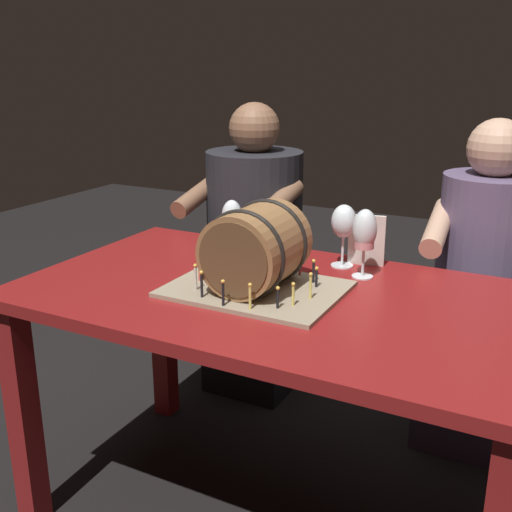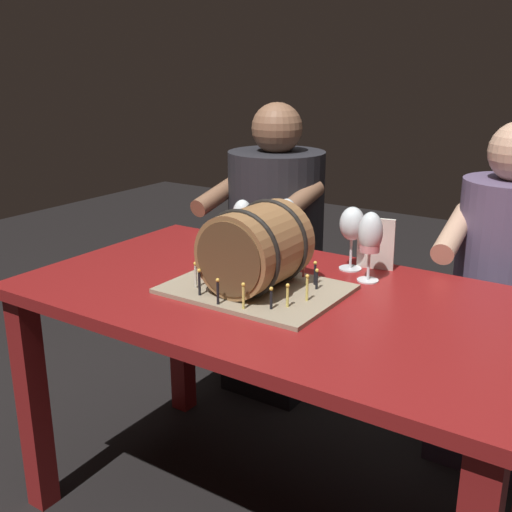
% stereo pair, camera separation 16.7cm
% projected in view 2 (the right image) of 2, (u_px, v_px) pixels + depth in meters
% --- Properties ---
extents(dining_table, '(1.42, 0.81, 0.74)m').
position_uv_depth(dining_table, '(277.00, 330.00, 1.72)').
color(dining_table, maroon).
rests_on(dining_table, ground).
extents(barrel_cake, '(0.46, 0.35, 0.24)m').
position_uv_depth(barrel_cake, '(256.00, 253.00, 1.67)').
color(barrel_cake, gray).
rests_on(barrel_cake, dining_table).
extents(wine_glass_empty, '(0.08, 0.08, 0.19)m').
position_uv_depth(wine_glass_empty, '(352.00, 225.00, 1.84)').
color(wine_glass_empty, white).
rests_on(wine_glass_empty, dining_table).
extents(wine_glass_red, '(0.07, 0.07, 0.19)m').
position_uv_depth(wine_glass_red, '(287.00, 220.00, 1.94)').
color(wine_glass_red, white).
rests_on(wine_glass_red, dining_table).
extents(wine_glass_rose, '(0.07, 0.07, 0.20)m').
position_uv_depth(wine_glass_rose, '(370.00, 236.00, 1.74)').
color(wine_glass_rose, white).
rests_on(wine_glass_rose, dining_table).
extents(wine_glass_white, '(0.07, 0.07, 0.19)m').
position_uv_depth(wine_glass_white, '(242.00, 219.00, 1.96)').
color(wine_glass_white, white).
rests_on(wine_glass_white, dining_table).
extents(menu_card, '(0.11, 0.04, 0.16)m').
position_uv_depth(menu_card, '(376.00, 244.00, 1.85)').
color(menu_card, silver).
rests_on(menu_card, dining_table).
extents(person_seated_left, '(0.41, 0.48, 1.19)m').
position_uv_depth(person_seated_left, '(275.00, 258.00, 2.53)').
color(person_seated_left, black).
rests_on(person_seated_left, ground).
extents(person_seated_right, '(0.38, 0.47, 1.17)m').
position_uv_depth(person_seated_right, '(499.00, 315.00, 2.07)').
color(person_seated_right, '#372D40').
rests_on(person_seated_right, ground).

